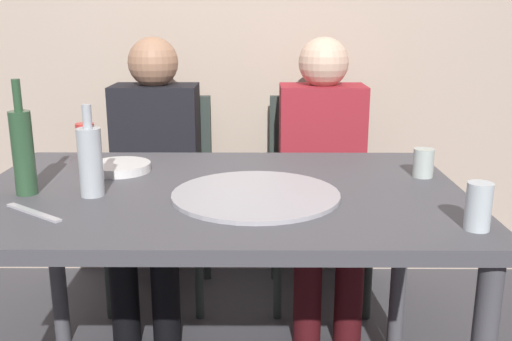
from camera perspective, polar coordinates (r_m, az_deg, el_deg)
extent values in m
cube|color=#BCA893|center=(2.78, -2.25, 16.01)|extent=(6.00, 0.10, 2.60)
cube|color=#4C4C51|center=(1.72, -3.69, -2.43)|extent=(1.44, 0.93, 0.04)
cylinder|color=#4C4C51|center=(2.36, -19.16, -8.12)|extent=(0.06, 0.06, 0.72)
cylinder|color=#4C4C51|center=(2.29, 14.03, -8.40)|extent=(0.06, 0.06, 0.72)
cylinder|color=#ADADB2|center=(1.63, -0.02, -2.41)|extent=(0.48, 0.48, 0.01)
cylinder|color=#2D5133|center=(1.75, -22.01, 1.59)|extent=(0.06, 0.06, 0.24)
cylinder|color=#2D5133|center=(1.73, -22.54, 6.89)|extent=(0.02, 0.02, 0.09)
cylinder|color=#B2BCC1|center=(1.68, -16.03, 0.78)|extent=(0.07, 0.07, 0.19)
cylinder|color=#B2BCC1|center=(1.66, -16.36, 5.15)|extent=(0.03, 0.03, 0.07)
cylinder|color=#B7C6BC|center=(1.90, 16.20, 0.73)|extent=(0.06, 0.06, 0.09)
cylinder|color=silver|center=(1.47, 21.12, -3.32)|extent=(0.06, 0.06, 0.12)
cylinder|color=red|center=(2.17, -16.48, 2.89)|extent=(0.07, 0.07, 0.12)
cylinder|color=white|center=(1.94, -13.29, 0.32)|extent=(0.20, 0.20, 0.03)
cube|color=#B7B7BC|center=(1.60, -21.13, -3.89)|extent=(0.19, 0.15, 0.01)
cube|color=#2D3833|center=(2.59, -9.58, -3.25)|extent=(0.44, 0.44, 0.05)
cube|color=#2D3833|center=(2.72, -9.09, 2.58)|extent=(0.44, 0.04, 0.45)
cylinder|color=#2D3833|center=(2.47, -5.68, -9.91)|extent=(0.04, 0.04, 0.42)
cylinder|color=#2D3833|center=(2.54, -14.36, -9.64)|extent=(0.04, 0.04, 0.42)
cylinder|color=#2D3833|center=(2.82, -4.89, -6.66)|extent=(0.04, 0.04, 0.42)
cylinder|color=#2D3833|center=(2.88, -12.50, -6.51)|extent=(0.04, 0.04, 0.42)
cube|color=#2D3833|center=(2.56, 6.34, -3.30)|extent=(0.44, 0.44, 0.05)
cube|color=#2D3833|center=(2.69, 6.04, 2.59)|extent=(0.44, 0.04, 0.45)
cylinder|color=#2D3833|center=(2.50, 11.02, -9.82)|extent=(0.04, 0.04, 0.42)
cylinder|color=#2D3833|center=(2.46, 2.16, -9.97)|extent=(0.04, 0.04, 0.42)
cylinder|color=#2D3833|center=(2.85, 9.64, -6.62)|extent=(0.04, 0.04, 0.42)
cylinder|color=#2D3833|center=(2.81, 1.92, -6.69)|extent=(0.04, 0.04, 0.42)
cube|color=black|center=(2.54, -9.76, 2.48)|extent=(0.36, 0.22, 0.52)
sphere|color=#A87A5B|center=(2.49, -10.13, 10.48)|extent=(0.21, 0.21, 0.21)
cylinder|color=black|center=(2.41, -8.41, -4.61)|extent=(0.12, 0.40, 0.12)
cylinder|color=black|center=(2.43, -12.15, -4.55)|extent=(0.12, 0.40, 0.12)
cylinder|color=black|center=(2.31, -8.94, -11.54)|extent=(0.11, 0.11, 0.45)
cylinder|color=black|center=(2.34, -12.88, -11.39)|extent=(0.11, 0.11, 0.45)
cube|color=maroon|center=(2.51, 6.46, 2.48)|extent=(0.36, 0.22, 0.52)
sphere|color=beige|center=(2.46, 6.70, 10.56)|extent=(0.21, 0.21, 0.21)
cylinder|color=#3F0E12|center=(2.40, 8.68, -4.64)|extent=(0.12, 0.40, 0.12)
cylinder|color=#3F0E12|center=(2.39, 4.86, -4.67)|extent=(0.12, 0.40, 0.12)
cylinder|color=#3F0E12|center=(2.31, 9.17, -11.58)|extent=(0.11, 0.11, 0.45)
cylinder|color=#3F0E12|center=(2.29, 5.12, -11.67)|extent=(0.11, 0.11, 0.45)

